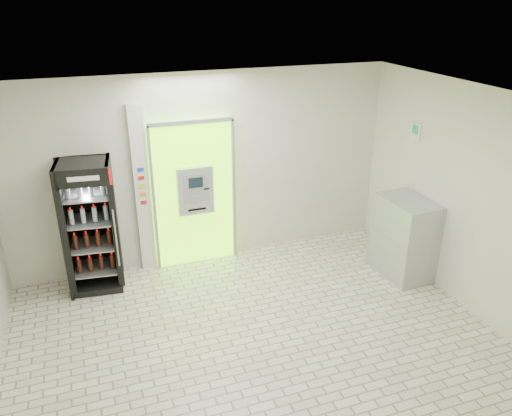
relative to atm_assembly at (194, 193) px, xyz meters
name	(u,v)px	position (x,y,z in m)	size (l,w,h in m)	color
ground	(259,347)	(0.20, -2.41, -1.17)	(6.00, 6.00, 0.00)	beige
room_shell	(259,211)	(0.20, -2.41, 0.67)	(6.00, 6.00, 6.00)	silver
atm_assembly	(194,193)	(0.00, 0.00, 0.00)	(1.30, 0.24, 2.33)	#88FF10
pillar	(142,191)	(-0.78, 0.04, 0.13)	(0.22, 0.11, 2.60)	silver
beverage_cooler	(91,228)	(-1.57, -0.24, -0.24)	(0.79, 0.74, 1.93)	black
steel_cabinet	(404,238)	(2.88, -1.47, -0.56)	(0.66, 0.95, 1.23)	#A9ACB1
exit_sign	(416,131)	(3.19, -1.01, 0.95)	(0.02, 0.22, 0.26)	white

